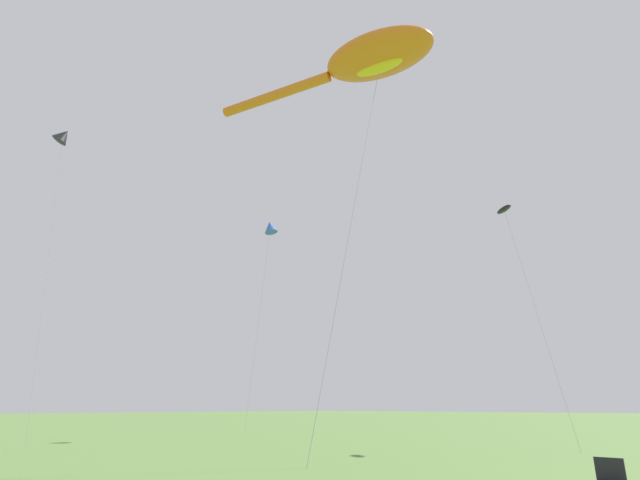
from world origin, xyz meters
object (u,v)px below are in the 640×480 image
(folding_chair, at_px, (610,480))
(small_kite_bird_shape, at_px, (270,228))
(small_kite_stunt_black, at_px, (63,137))
(big_show_kite, at_px, (371,59))
(small_kite_streamer_purple, at_px, (504,211))

(folding_chair, xyz_separation_m, small_kite_bird_shape, (10.94, 21.71, 12.89))
(folding_chair, distance_m, small_kite_stunt_black, 29.23)
(big_show_kite, bearing_deg, folding_chair, -48.16)
(big_show_kite, distance_m, small_kite_streamer_purple, 10.60)
(big_show_kite, distance_m, small_kite_stunt_black, 17.54)
(big_show_kite, height_order, small_kite_stunt_black, big_show_kite)
(big_show_kite, bearing_deg, small_kite_streamer_purple, 57.80)
(folding_chair, bearing_deg, big_show_kite, -34.56)
(big_show_kite, xyz_separation_m, small_kite_stunt_black, (-8.61, 15.14, -2.07))
(big_show_kite, height_order, folding_chair, big_show_kite)
(small_kite_bird_shape, bearing_deg, big_show_kite, 47.11)
(folding_chair, xyz_separation_m, small_kite_streamer_purple, (14.42, 6.84, 11.11))
(small_kite_streamer_purple, xyz_separation_m, small_kite_bird_shape, (-3.48, 14.87, 1.78))
(small_kite_stunt_black, bearing_deg, folding_chair, -141.43)
(small_kite_bird_shape, bearing_deg, small_kite_stunt_black, -35.67)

